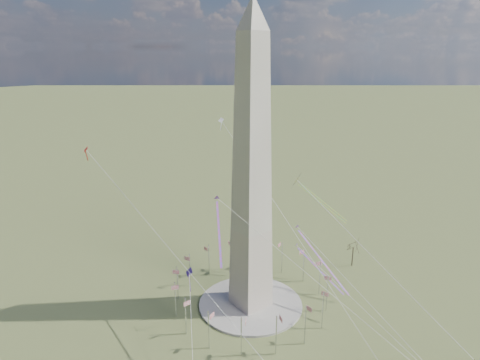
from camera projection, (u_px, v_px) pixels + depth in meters
ground at (251, 305)px, 149.63m from camera, size 2000.00×2000.00×0.00m
plaza at (251, 304)px, 149.51m from camera, size 36.00×36.00×0.80m
washington_monument at (252, 174)px, 135.33m from camera, size 15.56×15.56×100.00m
flagpole_ring at (251, 287)px, 147.46m from camera, size 54.40×54.40×13.00m
tree_near at (353, 246)px, 173.75m from camera, size 7.01×7.01×12.26m
kite_delta_black at (300, 182)px, 161.20m from camera, size 15.91×21.11×18.05m
kite_diamond_purple at (189, 275)px, 132.37m from camera, size 2.03×3.04×9.06m
kite_streamer_left at (313, 249)px, 146.36m from camera, size 2.31×24.62×16.91m
kite_streamer_mid at (218, 222)px, 125.66m from camera, size 11.90×18.11×14.12m
kite_streamer_right at (313, 263)px, 155.12m from camera, size 6.07×20.21×14.08m
kite_small_red at (86, 151)px, 142.10m from camera, size 1.64×2.36×4.93m
kite_small_white at (221, 121)px, 171.34m from camera, size 1.63×1.91×5.14m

